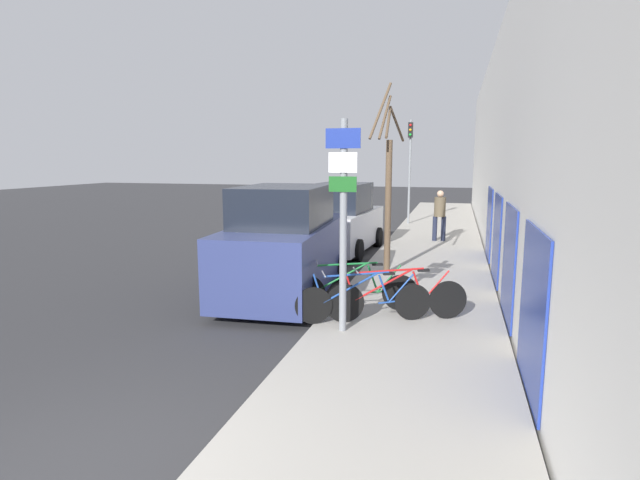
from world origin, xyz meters
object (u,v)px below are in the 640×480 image
Objects in this scene: parked_car_1 at (342,221)px; street_tree at (388,190)px; parked_car_0 at (286,246)px; bicycle_2 at (354,290)px; traffic_light at (410,157)px; signpost at (343,218)px; pedestrian_near at (440,212)px; bicycle_1 at (397,298)px; bicycle_0 at (364,300)px.

parked_car_1 is 0.95× the size of street_tree.
parked_car_0 is 1.11× the size of parked_car_1.
street_tree reaches higher than parked_car_0.
bicycle_2 is 13.50m from traffic_light.
parked_car_0 is (-1.81, 2.36, -0.93)m from signpost.
parked_car_1 is at bearing 20.29° from pedestrian_near.
parked_car_1 is (-2.57, 6.97, 0.45)m from bicycle_1.
pedestrian_near is at bearing -24.15° from bicycle_1.
bicycle_0 is 2.82m from parked_car_0.
pedestrian_near is (1.20, 9.90, -0.87)m from signpost.
parked_car_0 reaches higher than bicycle_2.
parked_car_0 is 8.12m from pedestrian_near.
signpost is at bearing 165.53° from bicycle_2.
bicycle_0 is 0.46× the size of parked_car_0.
bicycle_2 is 0.48× the size of parked_car_0.
parked_car_1 is (-1.77, 7.73, -1.03)m from signpost.
parked_car_1 is (-2.02, 7.21, 0.46)m from bicycle_0.
signpost is at bearing -88.87° from traffic_light.
signpost is 1.48× the size of bicycle_2.
bicycle_2 is (-0.04, 1.14, -1.48)m from signpost.
bicycle_0 is at bearing 63.84° from signpost.
bicycle_1 is 0.93m from bicycle_2.
bicycle_1 is 1.02× the size of bicycle_2.
signpost reaches higher than parked_car_0.
street_tree is (-0.14, 3.86, 1.69)m from bicycle_0.
pedestrian_near is (3.01, 7.54, 0.06)m from parked_car_0.
signpost is at bearing 67.15° from pedestrian_near.
signpost reaches higher than parked_car_1.
bicycle_2 is (-0.85, 0.38, -0.01)m from bicycle_1.
bicycle_1 is (0.55, 0.23, 0.02)m from bicycle_0.
parked_car_0 is at bearing 52.32° from pedestrian_near.
bicycle_0 is 0.49× the size of street_tree.
bicycle_2 is at bearing -92.88° from street_tree.
traffic_light is at bearing -15.53° from bicycle_2.
bicycle_1 is at bearing -89.23° from bicycle_0.
traffic_light is (-0.24, 13.26, 2.49)m from bicycle_2.
signpost is at bearing 131.61° from bicycle_0.
street_tree is at bearing 63.00° from pedestrian_near.
bicycle_2 is at bearing -88.95° from traffic_light.
signpost is 1.45× the size of bicycle_1.
parked_car_1 is at bearing 102.86° from signpost.
bicycle_0 is 7.50m from parked_car_1.
signpost is 0.75× the size of street_tree.
bicycle_0 is 0.94× the size of bicycle_1.
bicycle_1 is 3.12m from parked_car_0.
bicycle_0 is at bearing 91.32° from bicycle_1.
pedestrian_near is 0.39× the size of traffic_light.
pedestrian_near is at bearing -24.65° from bicycle_2.
parked_car_0 is at bearing -97.21° from traffic_light.
street_tree reaches higher than traffic_light.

